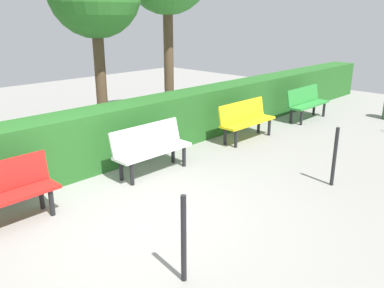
% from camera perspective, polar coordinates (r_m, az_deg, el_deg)
% --- Properties ---
extents(ground_plane, '(23.82, 23.82, 0.00)m').
position_cam_1_polar(ground_plane, '(5.81, -9.29, -10.07)').
color(ground_plane, gray).
extents(bench_green, '(1.55, 0.47, 0.86)m').
position_cam_1_polar(bench_green, '(11.19, 16.11, 5.85)').
color(bench_green, '#2D8C38').
rests_on(bench_green, ground_plane).
extents(bench_yellow, '(1.56, 0.47, 0.86)m').
position_cam_1_polar(bench_yellow, '(9.06, 7.74, 3.64)').
color(bench_yellow, yellow).
rests_on(bench_yellow, ground_plane).
extents(bench_white, '(1.52, 0.48, 0.86)m').
position_cam_1_polar(bench_white, '(7.10, -5.94, -0.36)').
color(bench_white, white).
rests_on(bench_white, ground_plane).
extents(hedge_row, '(19.82, 0.74, 1.09)m').
position_cam_1_polar(hedge_row, '(7.74, -10.84, 1.45)').
color(hedge_row, '#266023').
rests_on(hedge_row, ground_plane).
extents(railing_post_mid, '(0.06, 0.06, 1.00)m').
position_cam_1_polar(railing_post_mid, '(6.91, 19.79, -1.75)').
color(railing_post_mid, black).
rests_on(railing_post_mid, ground_plane).
extents(railing_post_far, '(0.06, 0.06, 1.00)m').
position_cam_1_polar(railing_post_far, '(4.23, -1.21, -13.51)').
color(railing_post_far, black).
rests_on(railing_post_far, ground_plane).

